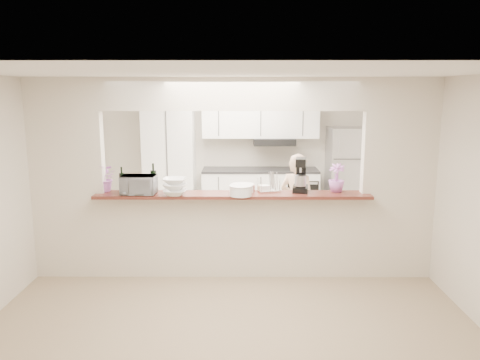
{
  "coord_description": "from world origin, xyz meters",
  "views": [
    {
      "loc": [
        0.11,
        -5.71,
        2.33
      ],
      "look_at": [
        0.09,
        0.3,
        1.19
      ],
      "focal_mm": 35.0,
      "sensor_mm": 36.0,
      "label": 1
    }
  ],
  "objects_px": {
    "refrigerator": "(348,174)",
    "person": "(297,205)",
    "toaster_oven": "(139,185)",
    "stand_mixer": "(301,176)"
  },
  "relations": [
    {
      "from": "refrigerator",
      "to": "person",
      "type": "relative_size",
      "value": 1.16
    },
    {
      "from": "refrigerator",
      "to": "person",
      "type": "xyz_separation_m",
      "value": [
        -1.14,
        -1.85,
        -0.12
      ]
    },
    {
      "from": "stand_mixer",
      "to": "refrigerator",
      "type": "bearing_deg",
      "value": 65.15
    },
    {
      "from": "refrigerator",
      "to": "toaster_oven",
      "type": "bearing_deg",
      "value": -139.33
    },
    {
      "from": "toaster_oven",
      "to": "stand_mixer",
      "type": "height_order",
      "value": "stand_mixer"
    },
    {
      "from": "refrigerator",
      "to": "person",
      "type": "bearing_deg",
      "value": -121.73
    },
    {
      "from": "toaster_oven",
      "to": "person",
      "type": "bearing_deg",
      "value": 24.67
    },
    {
      "from": "refrigerator",
      "to": "stand_mixer",
      "type": "distance_m",
      "value": 2.88
    },
    {
      "from": "toaster_oven",
      "to": "person",
      "type": "relative_size",
      "value": 0.29
    },
    {
      "from": "refrigerator",
      "to": "toaster_oven",
      "type": "height_order",
      "value": "refrigerator"
    }
  ]
}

